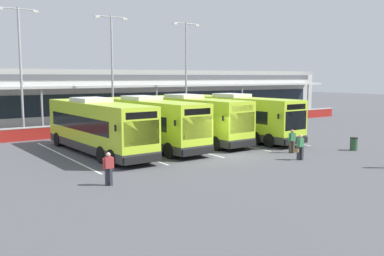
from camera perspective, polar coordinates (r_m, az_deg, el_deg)
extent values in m
plane|color=#4C4C51|center=(28.15, 3.69, -3.82)|extent=(200.00, 200.00, 0.00)
cube|color=#B7B7B2|center=(51.75, -15.01, 3.92)|extent=(70.00, 10.00, 5.50)
cube|color=#19232D|center=(47.07, -12.97, 3.16)|extent=(66.00, 0.08, 2.20)
cube|color=#4C4C51|center=(46.97, -13.06, 6.63)|extent=(68.00, 0.08, 0.60)
cube|color=beige|center=(45.61, -12.35, 5.45)|extent=(67.00, 3.00, 0.24)
cube|color=gray|center=(51.69, -15.11, 7.24)|extent=(70.00, 10.00, 0.50)
cylinder|color=#999999|center=(42.62, -19.43, 2.30)|extent=(0.20, 0.20, 4.20)
cylinder|color=#999999|center=(47.31, -4.75, 3.09)|extent=(0.20, 0.20, 4.20)
cylinder|color=#999999|center=(54.48, 6.70, 3.56)|extent=(0.20, 0.20, 4.20)
cylinder|color=#999999|center=(63.29, 15.24, 3.83)|extent=(0.20, 0.20, 4.20)
cube|color=maroon|center=(40.38, -9.04, 0.09)|extent=(60.00, 0.36, 1.00)
cube|color=#B2B2B2|center=(40.32, -9.05, 0.86)|extent=(60.00, 0.40, 0.10)
cube|color=#B7DB2D|center=(29.63, -12.49, 0.29)|extent=(3.04, 12.09, 3.19)
cube|color=#333333|center=(29.80, -12.43, -2.22)|extent=(3.06, 12.12, 0.56)
cube|color=black|center=(29.96, -12.82, 0.83)|extent=(2.97, 9.70, 0.96)
cube|color=black|center=(24.33, -6.76, -0.66)|extent=(2.31, 0.19, 1.40)
cube|color=black|center=(24.21, -6.78, 1.68)|extent=(2.05, 0.16, 0.40)
cube|color=silver|center=(30.40, -13.35, 3.71)|extent=(2.16, 2.88, 0.28)
cube|color=black|center=(24.48, -6.58, -4.17)|extent=(2.45, 0.26, 0.44)
cube|color=black|center=(25.33, -4.31, 0.46)|extent=(0.08, 0.12, 0.36)
cube|color=black|center=(23.92, -10.21, -0.01)|extent=(0.08, 0.12, 0.36)
cylinder|color=black|center=(34.46, -13.75, -1.15)|extent=(0.36, 1.05, 1.04)
cylinder|color=black|center=(33.62, -17.50, -1.48)|extent=(0.36, 1.05, 1.04)
cylinder|color=black|center=(27.51, -7.41, -3.02)|extent=(0.36, 1.05, 1.04)
cylinder|color=black|center=(26.45, -11.94, -3.51)|extent=(0.36, 1.05, 1.04)
cylinder|color=black|center=(26.32, -5.92, -3.45)|extent=(0.36, 1.05, 1.04)
cylinder|color=black|center=(25.21, -10.61, -3.99)|extent=(0.36, 1.05, 1.04)
cube|color=#B7DB2D|center=(31.64, -5.84, 0.83)|extent=(3.04, 12.09, 3.19)
cube|color=#333333|center=(31.81, -5.81, -1.52)|extent=(3.06, 12.12, 0.56)
cube|color=black|center=(31.96, -6.21, 1.33)|extent=(2.97, 9.70, 0.96)
cube|color=black|center=(26.71, 0.70, 0.06)|extent=(2.31, 0.19, 1.40)
cube|color=black|center=(26.60, 0.71, 2.20)|extent=(2.05, 0.16, 0.40)
cube|color=silver|center=(32.37, -6.78, 4.04)|extent=(2.16, 2.88, 0.28)
cube|color=black|center=(26.85, 0.84, -3.14)|extent=(2.45, 0.26, 0.44)
cube|color=black|center=(27.84, 2.65, 1.06)|extent=(0.08, 0.12, 0.36)
cube|color=black|center=(26.11, -2.31, 0.67)|extent=(0.08, 0.12, 0.36)
cylinder|color=black|center=(36.36, -7.90, -0.61)|extent=(0.36, 1.05, 1.04)
cylinder|color=black|center=(35.29, -11.31, -0.90)|extent=(0.36, 1.05, 1.04)
cylinder|color=black|center=(29.82, -0.68, -2.19)|extent=(0.36, 1.05, 1.04)
cylinder|color=black|center=(28.50, -4.58, -2.64)|extent=(0.36, 1.05, 1.04)
cylinder|color=black|center=(28.71, 0.96, -2.54)|extent=(0.36, 1.05, 1.04)
cylinder|color=black|center=(27.34, -3.02, -3.03)|extent=(0.36, 1.05, 1.04)
cube|color=#B7DB2D|center=(34.37, -0.10, 1.35)|extent=(3.04, 12.09, 3.19)
cube|color=#333333|center=(34.52, -0.10, -0.82)|extent=(3.06, 12.12, 0.56)
cube|color=black|center=(34.67, -0.49, 1.80)|extent=(2.97, 9.70, 0.96)
cube|color=black|center=(29.80, 6.71, 0.73)|extent=(2.31, 0.19, 1.40)
cube|color=black|center=(29.71, 6.75, 2.64)|extent=(2.05, 0.16, 0.40)
cube|color=silver|center=(35.05, -1.08, 4.30)|extent=(2.16, 2.88, 0.28)
cube|color=black|center=(29.92, 6.82, -2.15)|extent=(2.45, 0.26, 0.44)
cube|color=black|center=(31.03, 8.24, 1.59)|extent=(0.08, 0.12, 0.36)
cube|color=black|center=(29.06, 4.16, 1.29)|extent=(0.08, 0.12, 0.36)
cylinder|color=black|center=(38.94, -2.71, -0.05)|extent=(0.36, 1.05, 1.04)
cylinder|color=black|center=(37.68, -5.73, -0.32)|extent=(0.36, 1.05, 1.04)
cylinder|color=black|center=(32.81, 4.91, -1.38)|extent=(0.36, 1.05, 1.04)
cylinder|color=black|center=(31.29, 1.62, -1.76)|extent=(0.36, 1.05, 1.04)
cylinder|color=black|center=(31.79, 6.58, -1.67)|extent=(0.36, 1.05, 1.04)
cylinder|color=black|center=(30.22, 3.27, -2.08)|extent=(0.36, 1.05, 1.04)
cube|color=#B7DB2D|center=(35.98, 6.38, 1.56)|extent=(3.04, 12.09, 3.19)
cube|color=#333333|center=(36.13, 6.35, -0.52)|extent=(3.06, 12.12, 0.56)
cube|color=black|center=(36.25, 5.95, 1.99)|extent=(2.97, 9.70, 0.96)
cube|color=black|center=(31.89, 13.67, 0.98)|extent=(2.31, 0.19, 1.40)
cube|color=black|center=(31.80, 13.74, 2.77)|extent=(2.05, 0.16, 0.40)
cube|color=silver|center=(36.60, 5.34, 4.38)|extent=(2.16, 2.88, 0.28)
cube|color=black|center=(32.01, 13.75, -1.71)|extent=(2.45, 0.26, 0.44)
cube|color=black|center=(33.20, 14.84, 1.78)|extent=(0.08, 0.12, 0.36)
cube|color=black|center=(30.99, 11.47, 1.52)|extent=(0.08, 0.12, 0.36)
cylinder|color=black|center=(40.35, 3.15, 0.19)|extent=(0.36, 1.05, 1.04)
cylinder|color=black|center=(38.88, 0.43, -0.06)|extent=(0.36, 1.05, 1.04)
cylinder|color=black|center=(34.76, 11.39, -1.02)|extent=(0.36, 1.05, 1.04)
cylinder|color=black|center=(33.04, 8.60, -1.38)|extent=(0.36, 1.05, 1.04)
cylinder|color=black|center=(33.85, 13.14, -1.28)|extent=(0.36, 1.05, 1.04)
cylinder|color=black|center=(32.08, 10.38, -1.66)|extent=(0.36, 1.05, 1.04)
cube|color=silver|center=(29.58, -16.76, -3.57)|extent=(0.14, 13.00, 0.01)
cube|color=silver|center=(31.06, -9.35, -2.88)|extent=(0.14, 13.00, 0.01)
cube|color=silver|center=(33.02, -2.72, -2.21)|extent=(0.14, 13.00, 0.01)
cube|color=silver|center=(35.37, 3.10, -1.61)|extent=(0.14, 13.00, 0.01)
cube|color=silver|center=(38.03, 8.14, -1.07)|extent=(0.14, 13.00, 0.01)
cube|color=#33333D|center=(27.73, 14.06, -3.30)|extent=(0.15, 0.19, 0.84)
cube|color=#33333D|center=(27.76, 14.47, -3.30)|extent=(0.15, 0.19, 0.84)
cube|color=#387F4C|center=(27.63, 14.31, -1.87)|extent=(0.35, 0.24, 0.56)
cube|color=#387F4C|center=(27.48, 13.99, -1.97)|extent=(0.10, 0.10, 0.54)
cube|color=#387F4C|center=(27.79, 14.63, -1.89)|extent=(0.10, 0.10, 0.54)
sphere|color=#DBB293|center=(27.58, 14.33, -1.07)|extent=(0.22, 0.22, 0.22)
cube|color=olive|center=(27.52, 13.82, -2.93)|extent=(0.13, 0.29, 0.22)
cylinder|color=olive|center=(27.49, 13.84, -2.56)|extent=(0.02, 0.02, 0.16)
cube|color=#4C4238|center=(30.12, 13.04, -2.47)|extent=(0.17, 0.20, 0.84)
cube|color=#4C4238|center=(30.12, 13.42, -2.48)|extent=(0.17, 0.20, 0.84)
cube|color=#387F4C|center=(30.01, 13.26, -1.16)|extent=(0.37, 0.28, 0.56)
cube|color=#387F4C|center=(29.88, 12.92, -1.24)|extent=(0.11, 0.11, 0.54)
cube|color=#387F4C|center=(30.15, 13.60, -1.19)|extent=(0.11, 0.11, 0.54)
sphere|color=tan|center=(29.96, 13.28, -0.42)|extent=(0.22, 0.22, 0.22)
cube|color=#33333D|center=(21.12, -11.33, -6.41)|extent=(0.16, 0.20, 0.84)
cube|color=#33333D|center=(21.05, -10.82, -6.44)|extent=(0.16, 0.20, 0.84)
cube|color=#B23838|center=(20.93, -11.12, -4.56)|extent=(0.37, 0.26, 0.56)
cube|color=#B23838|center=(20.88, -11.70, -4.68)|extent=(0.10, 0.11, 0.54)
cube|color=#B23838|center=(21.00, -10.54, -4.59)|extent=(0.10, 0.11, 0.54)
sphere|color=#DBB293|center=(20.86, -11.15, -3.51)|extent=(0.22, 0.22, 0.22)
cylinder|color=#9E9EA3|center=(39.27, -21.92, 6.80)|extent=(0.20, 0.20, 11.00)
cylinder|color=#9E9EA3|center=(39.67, -22.27, 14.54)|extent=(2.80, 0.10, 0.10)
cube|color=silver|center=(39.38, -24.32, 14.36)|extent=(0.44, 0.28, 0.20)
cube|color=silver|center=(39.97, -20.24, 14.42)|extent=(0.44, 0.28, 0.20)
cylinder|color=#9E9EA3|center=(42.02, -10.62, 7.15)|extent=(0.20, 0.20, 11.00)
cylinder|color=#9E9EA3|center=(42.39, -10.78, 14.40)|extent=(2.80, 0.10, 0.10)
cube|color=silver|center=(41.84, -12.59, 14.32)|extent=(0.44, 0.28, 0.20)
cube|color=silver|center=(42.96, -9.01, 14.20)|extent=(0.44, 0.28, 0.20)
cylinder|color=#9E9EA3|center=(46.47, -0.80, 7.24)|extent=(0.20, 0.20, 11.00)
cylinder|color=#9E9EA3|center=(46.81, -0.81, 13.80)|extent=(2.80, 0.10, 0.10)
cube|color=silver|center=(46.04, -2.31, 13.78)|extent=(0.44, 0.28, 0.20)
cube|color=silver|center=(47.57, 0.64, 13.57)|extent=(0.44, 0.28, 0.20)
cylinder|color=#2D5133|center=(32.47, 20.83, -2.07)|extent=(0.52, 0.52, 0.85)
cylinder|color=black|center=(32.41, 20.86, -1.25)|extent=(0.54, 0.54, 0.08)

